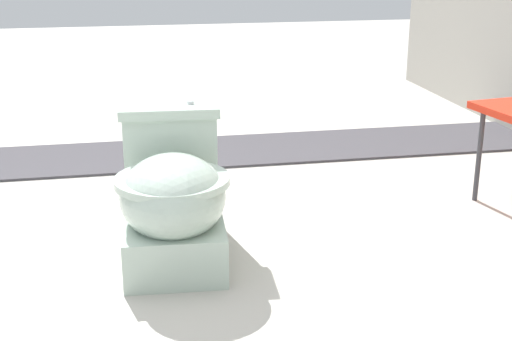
# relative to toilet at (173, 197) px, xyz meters

# --- Properties ---
(ground_plane) EXTENTS (14.00, 14.00, 0.00)m
(ground_plane) POSITION_rel_toilet_xyz_m (0.08, -0.23, -0.22)
(ground_plane) COLOR #B7B2A8
(gravel_strip) EXTENTS (0.56, 8.00, 0.01)m
(gravel_strip) POSITION_rel_toilet_xyz_m (-1.23, 0.27, -0.21)
(gravel_strip) COLOR #423F44
(gravel_strip) RESTS_ON ground
(toilet) EXTENTS (0.65, 0.41, 0.52)m
(toilet) POSITION_rel_toilet_xyz_m (0.00, 0.00, 0.00)
(toilet) COLOR #B2C6B7
(toilet) RESTS_ON ground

